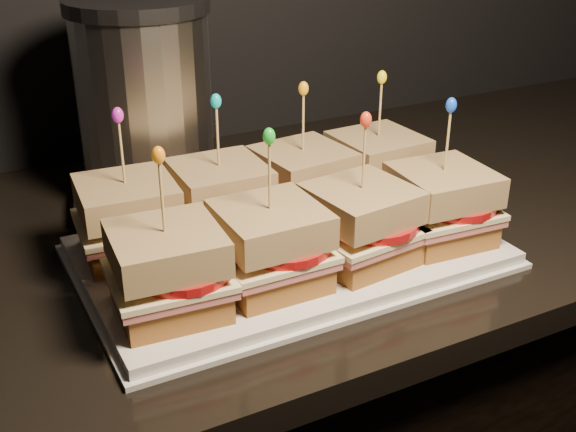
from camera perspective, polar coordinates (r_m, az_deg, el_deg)
name	(u,v)px	position (r m, az deg, el deg)	size (l,w,h in m)	color
granite_slab	(407,196)	(1.04, 9.38, 1.54)	(2.58, 0.66, 0.03)	black
platter	(288,252)	(0.83, 0.00, -2.88)	(0.45, 0.28, 0.02)	white
platter_rim	(288,257)	(0.83, 0.00, -3.24)	(0.47, 0.29, 0.01)	white
sandwich_0_bread_bot	(131,242)	(0.82, -12.29, -2.00)	(0.10, 0.10, 0.03)	brown
sandwich_0_ham	(130,227)	(0.81, -12.40, -0.88)	(0.11, 0.10, 0.01)	#CE5C57
sandwich_0_cheese	(129,222)	(0.81, -12.45, -0.44)	(0.11, 0.11, 0.01)	#FAEAAE
sandwich_0_tomato	(141,215)	(0.80, -11.56, 0.05)	(0.10, 0.10, 0.01)	#AF1112
sandwich_0_bread_top	(126,197)	(0.80, -12.65, 1.45)	(0.10, 0.10, 0.03)	#582C12
sandwich_0_pick	(122,156)	(0.78, -12.97, 4.62)	(0.00, 0.00, 0.09)	tan
sandwich_0_frill	(118,115)	(0.76, -13.30, 7.77)	(0.01, 0.01, 0.02)	#CB22B9
sandwich_1_bread_bot	(221,222)	(0.85, -5.29, -0.46)	(0.10, 0.10, 0.03)	brown
sandwich_1_ham	(221,208)	(0.84, -5.33, 0.62)	(0.11, 0.10, 0.01)	#CE5C57
sandwich_1_cheese	(221,203)	(0.84, -5.35, 1.05)	(0.11, 0.11, 0.01)	#FAEAAE
sandwich_1_tomato	(232,197)	(0.83, -4.46, 1.53)	(0.10, 0.10, 0.01)	#AF1112
sandwich_1_bread_top	(219,179)	(0.83, -5.44, 2.90)	(0.10, 0.10, 0.03)	#582C12
sandwich_1_pick	(218,140)	(0.81, -5.57, 5.98)	(0.00, 0.00, 0.09)	tan
sandwich_1_frill	(216,101)	(0.80, -5.71, 9.03)	(0.01, 0.01, 0.02)	#06BFC2
sandwich_2_bread_bot	(302,204)	(0.89, 1.15, 0.95)	(0.10, 0.10, 0.03)	brown
sandwich_2_ham	(303,191)	(0.88, 1.16, 2.00)	(0.11, 0.10, 0.01)	#CE5C57
sandwich_2_cheese	(303,186)	(0.88, 1.16, 2.41)	(0.11, 0.11, 0.01)	#FAEAAE
sandwich_2_tomato	(314,180)	(0.88, 2.04, 2.87)	(0.10, 0.10, 0.01)	#AF1112
sandwich_2_bread_top	(303,163)	(0.87, 1.18, 4.18)	(0.10, 0.10, 0.03)	#582C12
sandwich_2_pick	(303,126)	(0.85, 1.21, 7.13)	(0.00, 0.00, 0.09)	tan
sandwich_2_frill	(304,88)	(0.84, 1.23, 10.04)	(0.01, 0.01, 0.02)	orange
sandwich_3_bread_bot	(376,188)	(0.94, 6.94, 2.21)	(0.10, 0.10, 0.03)	brown
sandwich_3_ham	(376,175)	(0.94, 7.00, 3.21)	(0.11, 0.10, 0.01)	#CE5C57
sandwich_3_cheese	(377,170)	(0.93, 7.02, 3.60)	(0.11, 0.11, 0.01)	#FAEAAE
sandwich_3_tomato	(387,165)	(0.93, 7.86, 4.03)	(0.10, 0.10, 0.01)	#AF1112
sandwich_3_bread_top	(378,149)	(0.92, 7.11, 5.28)	(0.10, 0.10, 0.03)	#582C12
sandwich_3_pick	(380,113)	(0.91, 7.27, 8.07)	(0.00, 0.00, 0.09)	tan
sandwich_3_frill	(382,77)	(0.90, 7.43, 10.82)	(0.01, 0.01, 0.02)	yellow
sandwich_4_bread_bot	(170,297)	(0.71, -9.30, -6.34)	(0.10, 0.10, 0.03)	brown
sandwich_4_ham	(169,281)	(0.70, -9.40, -5.11)	(0.11, 0.10, 0.01)	#CE5C57
sandwich_4_cheese	(168,275)	(0.70, -9.44, -4.61)	(0.11, 0.11, 0.01)	#FAEAAE
sandwich_4_tomato	(182,268)	(0.69, -8.38, -4.08)	(0.10, 0.10, 0.01)	#AF1112
sandwich_4_bread_top	(166,248)	(0.68, -9.61, -2.49)	(0.10, 0.10, 0.03)	#582C12
sandwich_4_pick	(162,202)	(0.66, -9.91, 1.11)	(0.00, 0.00, 0.09)	tan
sandwich_4_frill	(158,155)	(0.65, -10.20, 4.75)	(0.01, 0.01, 0.02)	orange
sandwich_5_bread_bot	(271,271)	(0.74, -1.38, -4.38)	(0.10, 0.10, 0.03)	brown
sandwich_5_ham	(270,256)	(0.73, -1.39, -3.18)	(0.11, 0.10, 0.01)	#CE5C57
sandwich_5_cheese	(270,250)	(0.73, -1.40, -2.70)	(0.11, 0.11, 0.01)	#FAEAAE
sandwich_5_tomato	(284,243)	(0.73, -0.35, -2.17)	(0.10, 0.10, 0.01)	#AF1112
sandwich_5_bread_top	(270,224)	(0.72, -1.42, -0.64)	(0.10, 0.10, 0.03)	#582C12
sandwich_5_pick	(270,180)	(0.70, -1.47, 2.83)	(0.00, 0.00, 0.09)	tan
sandwich_5_frill	(269,136)	(0.68, -1.51, 6.32)	(0.01, 0.01, 0.02)	green
sandwich_6_bread_bot	(360,248)	(0.79, 5.68, -2.54)	(0.10, 0.10, 0.03)	brown
sandwich_6_ham	(360,234)	(0.78, 5.74, -1.40)	(0.11, 0.10, 0.01)	#CE5C57
sandwich_6_cheese	(361,228)	(0.78, 5.76, -0.94)	(0.11, 0.11, 0.01)	#FAEAAE
sandwich_6_tomato	(373,221)	(0.78, 6.76, -0.43)	(0.10, 0.10, 0.01)	#AF1112
sandwich_6_bread_top	(362,203)	(0.77, 5.85, 1.01)	(0.10, 0.10, 0.03)	#582C12
sandwich_6_pick	(364,162)	(0.75, 6.01, 4.30)	(0.00, 0.00, 0.09)	tan
sandwich_6_frill	(366,120)	(0.73, 6.17, 7.57)	(0.01, 0.01, 0.02)	red
sandwich_7_bread_bot	(439,228)	(0.85, 11.84, -0.91)	(0.10, 0.10, 0.03)	brown
sandwich_7_ham	(440,214)	(0.84, 11.94, 0.18)	(0.11, 0.10, 0.01)	#CE5C57
sandwich_7_cheese	(441,208)	(0.84, 11.99, 0.61)	(0.11, 0.11, 0.01)	#FAEAAE
sandwich_7_tomato	(453,202)	(0.84, 12.92, 1.08)	(0.10, 0.10, 0.01)	#AF1112
sandwich_7_bread_top	(443,185)	(0.83, 12.17, 2.44)	(0.10, 0.10, 0.03)	#582C12
sandwich_7_pick	(447,145)	(0.81, 12.47, 5.51)	(0.00, 0.00, 0.09)	tan
sandwich_7_frill	(451,105)	(0.80, 12.78, 8.54)	(0.01, 0.01, 0.02)	blue
appliance_base	(153,189)	(1.00, -10.63, 2.14)	(0.21, 0.17, 0.03)	#262628
appliance_body	(145,100)	(0.96, -11.23, 8.96)	(0.17, 0.17, 0.22)	silver
appliance_lid	(137,5)	(0.93, -11.87, 16.01)	(0.18, 0.18, 0.02)	#262628
appliance	(145,104)	(0.96, -11.21, 8.71)	(0.21, 0.17, 0.26)	silver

